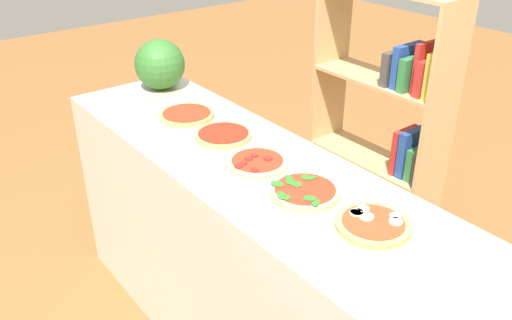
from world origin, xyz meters
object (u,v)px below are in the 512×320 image
(pizza_mozzarella_4, at_px, (373,224))
(watermelon, at_px, (160,65))
(pizza_plain_1, at_px, (223,135))
(bookshelf, at_px, (392,133))
(pizza_plain_0, at_px, (187,115))
(pizza_pepperoni_2, at_px, (257,162))
(pizza_spinach_3, at_px, (304,191))

(pizza_mozzarella_4, bearing_deg, watermelon, 176.68)
(pizza_plain_1, relative_size, bookshelf, 0.16)
(pizza_plain_0, relative_size, watermelon, 0.97)
(pizza_plain_0, xyz_separation_m, pizza_mozzarella_4, (1.05, 0.01, 0.00))
(pizza_pepperoni_2, xyz_separation_m, pizza_spinach_3, (0.26, -0.01, 0.00))
(pizza_plain_0, bearing_deg, pizza_plain_1, 2.39)
(pizza_pepperoni_2, distance_m, pizza_mozzarella_4, 0.53)
(pizza_plain_1, relative_size, pizza_spinach_3, 0.99)
(watermelon, xyz_separation_m, bookshelf, (0.67, 0.98, -0.40))
(pizza_plain_0, xyz_separation_m, pizza_plain_1, (0.26, 0.01, -0.00))
(pizza_plain_1, bearing_deg, pizza_mozzarella_4, -0.23)
(watermelon, bearing_deg, pizza_mozzarella_4, -3.32)
(pizza_plain_0, relative_size, bookshelf, 0.17)
(pizza_plain_0, height_order, pizza_plain_1, pizza_plain_0)
(pizza_spinach_3, height_order, bookshelf, bookshelf)
(pizza_mozzarella_4, distance_m, watermelon, 1.44)
(pizza_spinach_3, relative_size, pizza_mozzarella_4, 1.02)
(pizza_pepperoni_2, relative_size, pizza_spinach_3, 0.99)
(pizza_plain_1, distance_m, pizza_mozzarella_4, 0.79)
(pizza_plain_1, relative_size, pizza_pepperoni_2, 1.01)
(pizza_mozzarella_4, height_order, watermelon, watermelon)
(pizza_plain_1, height_order, watermelon, watermelon)
(pizza_plain_0, xyz_separation_m, pizza_pepperoni_2, (0.53, -0.02, -0.00))
(pizza_mozzarella_4, relative_size, bookshelf, 0.16)
(pizza_pepperoni_2, xyz_separation_m, pizza_mozzarella_4, (0.52, 0.03, 0.00))
(watermelon, distance_m, bookshelf, 1.26)
(pizza_plain_1, distance_m, watermelon, 0.66)
(pizza_spinach_3, bearing_deg, pizza_plain_0, 177.80)
(pizza_plain_0, height_order, pizza_mozzarella_4, pizza_mozzarella_4)
(pizza_spinach_3, bearing_deg, pizza_mozzarella_4, 8.27)
(pizza_plain_1, distance_m, pizza_pepperoni_2, 0.27)
(pizza_plain_1, bearing_deg, pizza_pepperoni_2, -7.26)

